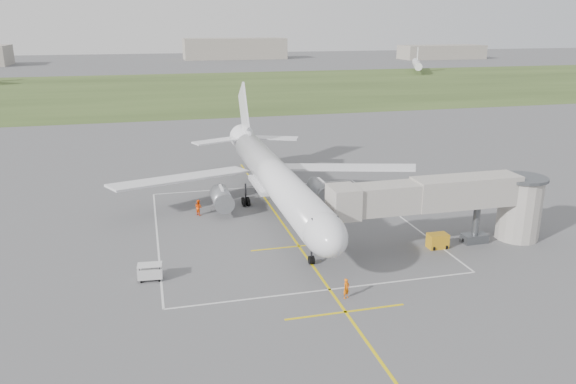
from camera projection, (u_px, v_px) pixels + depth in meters
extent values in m
plane|color=#515153|center=(277.00, 215.00, 66.75)|extent=(700.00, 700.00, 0.00)
cube|color=#35481F|center=(188.00, 90.00, 187.18)|extent=(700.00, 120.00, 0.02)
cube|color=yellow|center=(287.00, 229.00, 62.12)|extent=(0.25, 60.00, 0.01)
cube|color=yellow|center=(346.00, 312.00, 44.52)|extent=(10.00, 0.25, 0.01)
cube|color=yellow|center=(299.00, 246.00, 57.49)|extent=(10.00, 0.25, 0.01)
cube|color=silver|center=(257.00, 187.00, 77.87)|extent=(28.00, 0.20, 0.01)
cube|color=silver|center=(330.00, 289.00, 48.22)|extent=(28.00, 0.20, 0.01)
cube|color=silver|center=(157.00, 238.00, 59.74)|extent=(0.20, 32.00, 0.01)
cube|color=silver|center=(399.00, 216.00, 66.35)|extent=(0.20, 32.00, 0.01)
cylinder|color=silver|center=(276.00, 178.00, 65.43)|extent=(3.80, 36.00, 3.80)
ellipsoid|color=silver|center=(323.00, 233.00, 48.76)|extent=(3.80, 7.22, 3.80)
cube|color=black|center=(327.00, 225.00, 47.62)|extent=(2.40, 1.60, 0.99)
cone|color=silver|center=(245.00, 140.00, 84.31)|extent=(3.80, 6.00, 3.80)
cube|color=silver|center=(344.00, 167.00, 73.72)|extent=(17.93, 11.24, 1.23)
cube|color=silver|center=(182.00, 178.00, 68.76)|extent=(17.93, 11.24, 1.23)
cube|color=silver|center=(271.00, 184.00, 68.67)|extent=(4.20, 8.00, 0.50)
cube|color=silver|center=(244.00, 111.00, 83.69)|extent=(0.30, 7.89, 8.65)
cube|color=silver|center=(247.00, 134.00, 82.53)|extent=(0.35, 5.00, 1.20)
cube|color=silver|center=(273.00, 138.00, 84.96)|extent=(7.85, 5.03, 0.20)
cube|color=silver|center=(218.00, 141.00, 82.98)|extent=(7.85, 5.03, 0.20)
cylinder|color=gray|center=(320.00, 190.00, 69.98)|extent=(2.30, 4.20, 2.30)
cube|color=silver|center=(321.00, 184.00, 69.46)|extent=(0.25, 2.40, 1.20)
cylinder|color=gray|center=(221.00, 197.00, 67.05)|extent=(2.30, 4.20, 2.30)
cube|color=silver|center=(221.00, 192.00, 66.53)|extent=(0.25, 2.40, 1.20)
cylinder|color=black|center=(312.00, 251.00, 52.94)|extent=(0.18, 0.18, 2.60)
cylinder|color=black|center=(310.00, 260.00, 53.18)|extent=(0.28, 0.80, 0.80)
cylinder|color=black|center=(313.00, 260.00, 53.23)|extent=(0.28, 0.80, 0.80)
cylinder|color=black|center=(291.00, 191.00, 71.19)|extent=(0.22, 0.22, 2.80)
cylinder|color=black|center=(289.00, 199.00, 71.07)|extent=(0.32, 0.96, 0.96)
cylinder|color=black|center=(293.00, 199.00, 71.21)|extent=(0.32, 0.96, 0.96)
cylinder|color=black|center=(288.00, 197.00, 71.72)|extent=(0.32, 0.96, 0.96)
cylinder|color=black|center=(292.00, 197.00, 71.86)|extent=(0.32, 0.96, 0.96)
cylinder|color=black|center=(246.00, 194.00, 69.82)|extent=(0.22, 0.22, 2.80)
cylinder|color=black|center=(244.00, 203.00, 69.70)|extent=(0.32, 0.96, 0.96)
cylinder|color=black|center=(249.00, 202.00, 69.84)|extent=(0.32, 0.96, 0.96)
cylinder|color=black|center=(243.00, 201.00, 70.35)|extent=(0.32, 0.96, 0.96)
cylinder|color=black|center=(247.00, 200.00, 70.48)|extent=(0.32, 0.96, 0.96)
cube|color=#9C968D|center=(386.00, 199.00, 54.43)|extent=(11.09, 2.90, 2.80)
cube|color=#9C968D|center=(466.00, 191.00, 56.46)|extent=(11.09, 3.10, 3.00)
cube|color=#9C968D|center=(343.00, 202.00, 53.41)|extent=(2.60, 3.40, 3.00)
cylinder|color=#505356|center=(476.00, 223.00, 57.88)|extent=(0.70, 0.70, 4.20)
cube|color=#505356|center=(474.00, 238.00, 58.37)|extent=(2.60, 1.40, 0.90)
cylinder|color=#9C968D|center=(519.00, 209.00, 58.74)|extent=(4.40, 4.40, 6.40)
cylinder|color=#505356|center=(523.00, 178.00, 57.74)|extent=(5.00, 5.00, 0.30)
cylinder|color=black|center=(466.00, 240.00, 58.16)|extent=(0.70, 0.30, 0.70)
cylinder|color=black|center=(483.00, 238.00, 58.63)|extent=(0.70, 0.30, 0.70)
cube|color=#C58C18|center=(438.00, 241.00, 56.89)|extent=(2.00, 1.30, 1.50)
cylinder|color=black|center=(434.00, 248.00, 56.37)|extent=(0.20, 0.44, 0.44)
cylinder|color=black|center=(446.00, 247.00, 56.70)|extent=(0.20, 0.44, 0.44)
cube|color=silver|center=(150.00, 272.00, 49.83)|extent=(2.24, 1.45, 0.94)
cube|color=silver|center=(150.00, 265.00, 49.61)|extent=(2.24, 1.45, 0.07)
cylinder|color=black|center=(140.00, 274.00, 49.16)|extent=(0.07, 0.07, 1.11)
cylinder|color=black|center=(160.00, 272.00, 49.43)|extent=(0.07, 0.07, 1.11)
cylinder|color=black|center=(141.00, 269.00, 50.12)|extent=(0.07, 0.07, 1.11)
cylinder|color=black|center=(160.00, 267.00, 50.40)|extent=(0.07, 0.07, 1.11)
cylinder|color=black|center=(141.00, 281.00, 49.42)|extent=(0.18, 0.35, 0.34)
cylinder|color=black|center=(159.00, 280.00, 49.67)|extent=(0.18, 0.35, 0.34)
cylinder|color=black|center=(142.00, 276.00, 50.31)|extent=(0.18, 0.35, 0.34)
cylinder|color=black|center=(160.00, 275.00, 50.56)|extent=(0.18, 0.35, 0.34)
imported|color=orange|center=(346.00, 288.00, 46.51)|extent=(0.76, 0.67, 1.74)
imported|color=#FD4D08|center=(198.00, 207.00, 66.46)|extent=(1.10, 1.16, 1.89)
cube|color=gray|center=(235.00, 49.00, 333.83)|extent=(60.00, 20.00, 12.00)
cube|color=gray|center=(442.00, 52.00, 334.98)|extent=(50.00, 18.00, 8.00)
cylinder|color=silver|center=(417.00, 64.00, 249.30)|extent=(16.14, 30.46, 3.20)
cube|color=silver|center=(418.00, 54.00, 247.98)|extent=(1.93, 3.77, 5.50)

